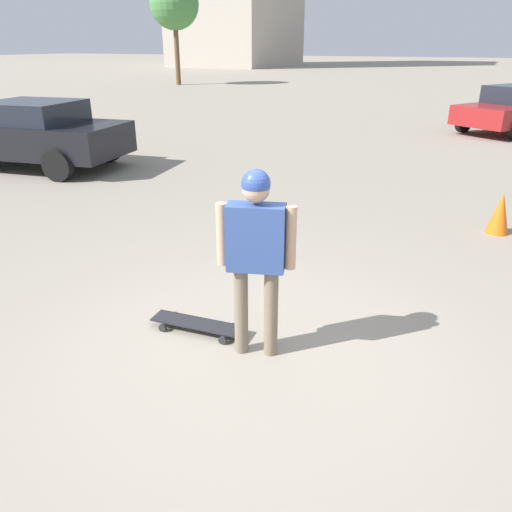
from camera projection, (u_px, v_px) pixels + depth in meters
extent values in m
plane|color=gray|center=(256.00, 351.00, 4.46)|extent=(220.00, 220.00, 0.00)
cylinder|color=#7A6B56|center=(241.00, 311.00, 4.31)|extent=(0.12, 0.12, 0.81)
cylinder|color=#7A6B56|center=(271.00, 313.00, 4.28)|extent=(0.12, 0.12, 0.81)
cube|color=#334C8C|center=(256.00, 238.00, 4.03)|extent=(0.51, 0.33, 0.56)
cylinder|color=tan|center=(222.00, 234.00, 4.06)|extent=(0.09, 0.09, 0.53)
cylinder|color=tan|center=(291.00, 238.00, 3.99)|extent=(0.09, 0.09, 0.53)
sphere|color=tan|center=(256.00, 189.00, 3.87)|extent=(0.22, 0.22, 0.22)
sphere|color=#2D4799|center=(256.00, 184.00, 3.85)|extent=(0.23, 0.23, 0.23)
cube|color=#232328|center=(198.00, 323.00, 4.74)|extent=(0.94, 0.30, 0.01)
cylinder|color=#262628|center=(163.00, 328.00, 4.75)|extent=(0.08, 0.04, 0.08)
cylinder|color=#262628|center=(175.00, 316.00, 4.97)|extent=(0.08, 0.04, 0.08)
cylinder|color=#262628|center=(223.00, 340.00, 4.56)|extent=(0.08, 0.04, 0.08)
cylinder|color=#262628|center=(233.00, 327.00, 4.77)|extent=(0.08, 0.04, 0.08)
cube|color=black|center=(33.00, 138.00, 10.85)|extent=(4.25, 2.44, 0.66)
cube|color=#1E232D|center=(32.00, 112.00, 10.60)|extent=(2.04, 1.91, 0.44)
cylinder|color=black|center=(17.00, 143.00, 12.10)|extent=(0.65, 0.30, 0.63)
cylinder|color=black|center=(58.00, 165.00, 9.86)|extent=(0.65, 0.30, 0.63)
cylinder|color=black|center=(108.00, 148.00, 11.46)|extent=(0.65, 0.30, 0.63)
cylinder|color=black|center=(464.00, 122.00, 15.38)|extent=(0.49, 0.62, 0.60)
cylinder|color=black|center=(512.00, 116.00, 16.64)|extent=(0.49, 0.62, 0.60)
cylinder|color=brown|center=(177.00, 54.00, 32.55)|extent=(0.31, 0.31, 3.76)
sphere|color=#478442|center=(174.00, 4.00, 31.38)|extent=(3.10, 3.10, 3.10)
cone|color=orange|center=(500.00, 213.00, 7.13)|extent=(0.31, 0.31, 0.60)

